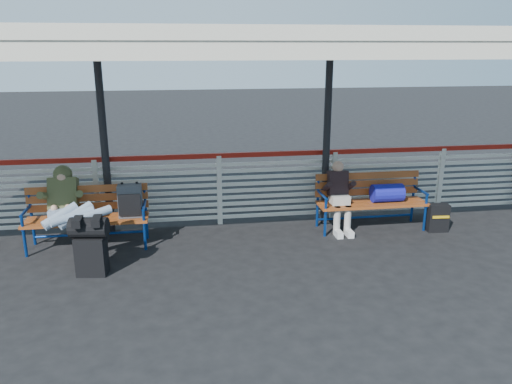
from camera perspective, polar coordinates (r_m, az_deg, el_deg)
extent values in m
plane|color=black|center=(6.90, -2.76, -8.94)|extent=(60.00, 60.00, 0.00)
cube|color=silver|center=(8.47, -4.20, 0.21)|extent=(12.00, 0.04, 1.04)
cube|color=#9A170E|center=(8.32, -4.28, 4.18)|extent=(12.00, 0.06, 0.08)
cube|color=silver|center=(7.14, -3.93, 17.38)|extent=(12.60, 3.60, 0.16)
cube|color=silver|center=(5.40, -2.20, 16.39)|extent=(12.60, 0.06, 0.30)
cylinder|color=black|center=(8.18, -16.97, 5.44)|extent=(0.12, 0.12, 3.00)
cylinder|color=black|center=(8.45, 8.09, 6.32)|extent=(0.12, 0.12, 3.00)
cube|color=black|center=(7.03, -18.28, -6.94)|extent=(0.42, 0.29, 0.53)
cylinder|color=black|center=(6.88, -18.58, -3.86)|extent=(0.52, 0.34, 0.27)
cube|color=#AD4C21|center=(7.87, -18.78, -3.05)|extent=(1.80, 0.50, 0.04)
cube|color=#AD4C21|center=(8.04, -18.65, -0.62)|extent=(1.80, 0.10, 0.40)
cylinder|color=navy|center=(7.96, -24.91, -5.23)|extent=(0.04, 0.04, 0.45)
cylinder|color=navy|center=(7.65, -12.58, -4.90)|extent=(0.04, 0.04, 0.45)
cylinder|color=navy|center=(8.32, -24.25, -2.62)|extent=(0.04, 0.04, 0.90)
cylinder|color=navy|center=(8.02, -12.48, -2.19)|extent=(0.04, 0.04, 0.90)
cube|color=#55575D|center=(7.72, -14.19, -0.97)|extent=(0.35, 0.22, 0.49)
cube|color=#AD4C21|center=(8.45, 13.12, -1.29)|extent=(1.80, 0.50, 0.04)
cube|color=#AD4C21|center=(8.61, 12.60, 0.94)|extent=(1.80, 0.10, 0.40)
cylinder|color=navy|center=(8.07, 7.91, -3.54)|extent=(0.04, 0.04, 0.45)
cylinder|color=navy|center=(8.69, 18.72, -2.80)|extent=(0.04, 0.04, 0.45)
cylinder|color=navy|center=(8.42, 7.06, -1.03)|extent=(0.04, 0.04, 0.90)
cylinder|color=navy|center=(9.03, 17.51, -0.50)|extent=(0.04, 0.04, 0.90)
cylinder|color=#131094|center=(8.50, 14.76, -0.11)|extent=(0.51, 0.30, 0.30)
cube|color=#8FA3C0|center=(7.96, -21.26, -2.40)|extent=(0.36, 0.26, 0.18)
cube|color=#494B28|center=(8.08, -21.16, -0.20)|extent=(0.42, 0.38, 0.53)
sphere|color=#494B28|center=(8.10, -21.22, 1.90)|extent=(0.28, 0.28, 0.28)
sphere|color=tan|center=(8.07, -21.27, 1.76)|extent=(0.21, 0.21, 0.21)
cube|color=black|center=(6.82, -19.73, -3.23)|extent=(0.11, 0.27, 0.10)
cube|color=black|center=(6.77, -17.74, -3.16)|extent=(0.11, 0.27, 0.10)
cube|color=#B8B2A7|center=(8.27, 9.53, -0.89)|extent=(0.30, 0.24, 0.16)
cube|color=black|center=(8.32, 9.32, 1.04)|extent=(0.32, 0.23, 0.42)
sphere|color=tan|center=(8.28, 9.36, 2.88)|extent=(0.19, 0.19, 0.19)
cylinder|color=#B8B2A7|center=(8.17, 9.23, -3.23)|extent=(0.11, 0.11, 0.46)
cylinder|color=#B8B2A7|center=(8.22, 10.42, -3.15)|extent=(0.11, 0.11, 0.46)
cube|color=silver|center=(8.14, 9.38, -4.72)|extent=(0.10, 0.24, 0.10)
cube|color=silver|center=(8.20, 10.58, -4.64)|extent=(0.10, 0.24, 0.10)
cube|color=black|center=(8.74, 20.04, -2.78)|extent=(0.35, 0.21, 0.46)
cube|color=gold|center=(8.65, 20.39, -2.70)|extent=(0.28, 0.04, 0.04)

